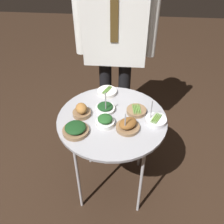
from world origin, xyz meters
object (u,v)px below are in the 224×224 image
Objects in this scene: bowl_asparagus_back_right at (156,120)px; bowl_spinach_near_rim at (105,108)px; waiter_figure at (115,31)px; bowl_asparagus_front_center at (107,92)px; bowl_spinach_front_right at (105,121)px; serving_cart at (112,124)px; bowl_roast_mid_left at (82,111)px; bowl_roast_mid_right at (128,125)px; bowl_spinach_center at (76,129)px; bowl_asparagus_far_rim at (136,111)px.

bowl_asparagus_back_right is 0.34m from bowl_spinach_near_rim.
waiter_figure is at bearing 87.25° from bowl_spinach_near_rim.
bowl_spinach_front_right is (0.02, -0.33, 0.02)m from bowl_asparagus_front_center.
bowl_spinach_near_rim is (-0.05, 0.07, 0.07)m from serving_cart.
bowl_asparagus_front_center is 0.28m from bowl_roast_mid_left.
bowl_spinach_front_right is 0.69× the size of bowl_spinach_near_rim.
bowl_spinach_front_right is at bearing -26.51° from bowl_roast_mid_left.
bowl_roast_mid_right is 0.75m from waiter_figure.
bowl_asparagus_back_right is 1.01× the size of bowl_spinach_center.
bowl_asparagus_back_right reaches higher than bowl_spinach_center.
waiter_figure is at bearing 100.94° from bowl_roast_mid_right.
bowl_roast_mid_left is 0.07× the size of waiter_figure.
bowl_asparagus_back_right is 0.15m from bowl_asparagus_far_rim.
bowl_spinach_front_right is at bearing -144.02° from bowl_asparagus_far_rim.
waiter_figure reaches higher than bowl_asparagus_back_right.
bowl_spinach_near_rim is 0.26m from bowl_spinach_center.
bowl_asparagus_far_rim is 0.63m from waiter_figure.
bowl_asparagus_front_center is at bearing 137.80° from bowl_asparagus_far_rim.
bowl_asparagus_front_center is at bearing 140.13° from bowl_asparagus_back_right.
bowl_spinach_center is at bearing -124.75° from bowl_spinach_near_rim.
bowl_spinach_front_right is 0.31m from bowl_asparagus_back_right.
bowl_roast_mid_right is 0.22m from bowl_spinach_near_rim.
bowl_asparagus_far_rim is 0.42m from bowl_spinach_center.
bowl_asparagus_far_rim is at bearing -0.16° from bowl_spinach_near_rim.
bowl_asparagus_front_center is 0.43m from bowl_spinach_center.
serving_cart is at bearing -54.15° from bowl_spinach_near_rim.
waiter_figure is (-0.30, 0.60, 0.31)m from bowl_asparagus_back_right.
bowl_roast_mid_right is (-0.17, -0.07, 0.01)m from bowl_asparagus_back_right.
bowl_spinach_center is (-0.48, -0.13, 0.01)m from bowl_asparagus_back_right.
serving_cart is 0.21m from bowl_roast_mid_left.
bowl_spinach_near_rim is at bearing 21.98° from bowl_roast_mid_left.
bowl_asparagus_front_center is 1.20× the size of bowl_spinach_front_right.
bowl_roast_mid_right reaches higher than bowl_spinach_center.
bowl_roast_mid_left is at bearing -158.02° from bowl_spinach_near_rim.
bowl_spinach_center is (-0.30, -0.06, -0.00)m from bowl_roast_mid_right.
bowl_spinach_near_rim reaches higher than bowl_spinach_center.
bowl_roast_mid_right is at bearing -156.67° from bowl_asparagus_back_right.
bowl_asparagus_front_center is (-0.06, 0.26, 0.06)m from serving_cart.
bowl_spinach_near_rim is 0.20m from bowl_asparagus_far_rim.
serving_cart is 4.54× the size of bowl_spinach_center.
bowl_roast_mid_left is 0.73× the size of bowl_asparagus_back_right.
serving_cart is 0.16m from bowl_roast_mid_right.
bowl_asparagus_front_center is 0.08× the size of waiter_figure.
bowl_asparagus_far_rim is at bearing 31.46° from bowl_spinach_center.
bowl_roast_mid_left is 0.47m from bowl_asparagus_back_right.
serving_cart is at bearing 139.17° from bowl_roast_mid_right.
bowl_asparagus_far_rim is (0.35, 0.06, -0.02)m from bowl_roast_mid_left.
bowl_spinach_near_rim is at bearing 133.95° from bowl_roast_mid_right.
bowl_asparagus_front_center is at bearing 92.22° from bowl_spinach_near_rim.
bowl_asparagus_back_right is (0.33, -0.28, 0.00)m from bowl_asparagus_front_center.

